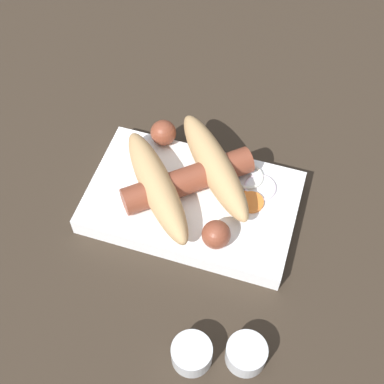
% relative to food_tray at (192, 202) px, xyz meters
% --- Properties ---
extents(ground_plane, '(3.00, 3.00, 0.00)m').
position_rel_food_tray_xyz_m(ground_plane, '(0.00, 0.00, -0.01)').
color(ground_plane, '#33281E').
extents(food_tray, '(0.27, 0.17, 0.03)m').
position_rel_food_tray_xyz_m(food_tray, '(0.00, 0.00, 0.00)').
color(food_tray, white).
rests_on(food_tray, ground_plane).
extents(bread_roll, '(0.21, 0.22, 0.05)m').
position_rel_food_tray_xyz_m(bread_roll, '(-0.01, 0.01, 0.04)').
color(bread_roll, tan).
rests_on(bread_roll, food_tray).
extents(sausage, '(0.16, 0.17, 0.04)m').
position_rel_food_tray_xyz_m(sausage, '(-0.01, 0.01, 0.03)').
color(sausage, brown).
rests_on(sausage, food_tray).
extents(pickled_veggies, '(0.06, 0.08, 0.00)m').
position_rel_food_tray_xyz_m(pickled_veggies, '(0.07, 0.04, 0.02)').
color(pickled_veggies, orange).
rests_on(pickled_veggies, food_tray).
extents(condiment_cup_near, '(0.05, 0.05, 0.03)m').
position_rel_food_tray_xyz_m(condiment_cup_near, '(0.06, -0.19, -0.00)').
color(condiment_cup_near, silver).
rests_on(condiment_cup_near, ground_plane).
extents(condiment_cup_far, '(0.05, 0.05, 0.03)m').
position_rel_food_tray_xyz_m(condiment_cup_far, '(0.12, -0.17, -0.00)').
color(condiment_cup_far, silver).
rests_on(condiment_cup_far, ground_plane).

